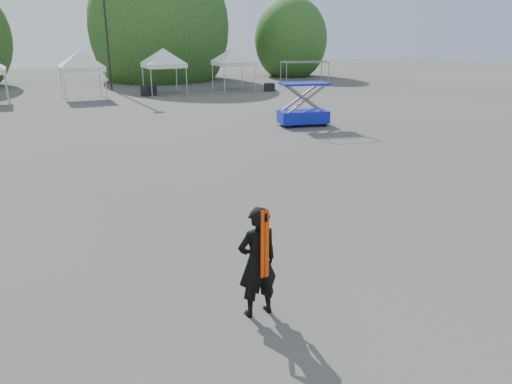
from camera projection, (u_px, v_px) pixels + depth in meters
name	position (u px, v px, depth m)	size (l,w,h in m)	color
ground	(220.00, 249.00, 11.22)	(120.00, 120.00, 0.00)	#474442
light_pole_east	(105.00, 18.00, 38.26)	(0.60, 0.25, 9.80)	black
tree_mid_e	(159.00, 27.00, 46.91)	(5.12, 5.12, 7.79)	#382314
tree_far_e	(291.00, 40.00, 50.77)	(3.84, 3.84, 5.84)	#382314
tent_e	(80.00, 54.00, 34.17)	(4.06, 4.06, 3.88)	silver
tent_f	(163.00, 52.00, 37.12)	(4.05, 4.05, 3.88)	silver
tent_g	(233.00, 51.00, 39.20)	(3.97, 3.97, 3.88)	silver
man	(258.00, 262.00, 8.38)	(0.74, 0.51, 1.97)	black
scissor_lift	(304.00, 94.00, 24.97)	(2.66, 1.71, 3.18)	#0D11B0
crate_mid	(149.00, 91.00, 36.66)	(0.94, 0.73, 0.73)	black
crate_east	(269.00, 87.00, 39.41)	(0.78, 0.61, 0.61)	black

